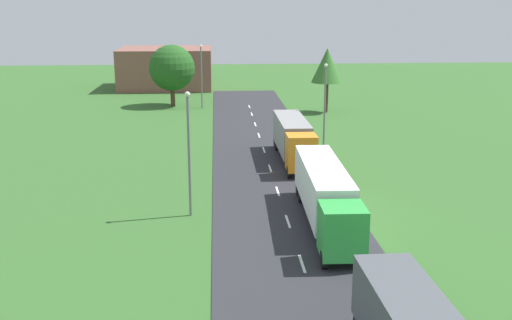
{
  "coord_description": "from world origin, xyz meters",
  "views": [
    {
      "loc": [
        -4.61,
        -4.74,
        14.07
      ],
      "look_at": [
        -1.71,
        38.74,
        2.72
      ],
      "focal_mm": 42.36,
      "sensor_mm": 36.0,
      "label": 1
    }
  ],
  "objects_px": {
    "tree_birch": "(327,66)",
    "tree_maple": "(172,68)",
    "lamppost_second": "(189,148)",
    "lamppost_fourth": "(201,73)",
    "truck_third": "(293,138)",
    "distant_building": "(166,68)",
    "lamppost_third": "(325,101)",
    "truck_second": "(326,193)"
  },
  "relations": [
    {
      "from": "truck_third",
      "to": "distant_building",
      "type": "bearing_deg",
      "value": 106.67
    },
    {
      "from": "lamppost_fourth",
      "to": "tree_maple",
      "type": "height_order",
      "value": "lamppost_fourth"
    },
    {
      "from": "truck_third",
      "to": "lamppost_third",
      "type": "bearing_deg",
      "value": 56.91
    },
    {
      "from": "lamppost_third",
      "to": "tree_birch",
      "type": "bearing_deg",
      "value": 79.16
    },
    {
      "from": "lamppost_fourth",
      "to": "truck_third",
      "type": "bearing_deg",
      "value": -73.26
    },
    {
      "from": "lamppost_third",
      "to": "lamppost_fourth",
      "type": "height_order",
      "value": "lamppost_fourth"
    },
    {
      "from": "lamppost_second",
      "to": "tree_maple",
      "type": "xyz_separation_m",
      "value": [
        -4.23,
        45.96,
        0.58
      ]
    },
    {
      "from": "truck_third",
      "to": "lamppost_fourth",
      "type": "bearing_deg",
      "value": 106.74
    },
    {
      "from": "lamppost_second",
      "to": "tree_maple",
      "type": "height_order",
      "value": "tree_maple"
    },
    {
      "from": "lamppost_fourth",
      "to": "tree_maple",
      "type": "bearing_deg",
      "value": 150.63
    },
    {
      "from": "tree_maple",
      "to": "distant_building",
      "type": "height_order",
      "value": "tree_maple"
    },
    {
      "from": "truck_second",
      "to": "lamppost_third",
      "type": "height_order",
      "value": "lamppost_third"
    },
    {
      "from": "truck_second",
      "to": "tree_maple",
      "type": "relative_size",
      "value": 1.68
    },
    {
      "from": "lamppost_third",
      "to": "lamppost_second",
      "type": "bearing_deg",
      "value": -122.38
    },
    {
      "from": "truck_third",
      "to": "tree_maple",
      "type": "bearing_deg",
      "value": 112.24
    },
    {
      "from": "lamppost_fourth",
      "to": "lamppost_second",
      "type": "bearing_deg",
      "value": -89.9
    },
    {
      "from": "truck_third",
      "to": "lamppost_fourth",
      "type": "xyz_separation_m",
      "value": [
        -8.89,
        29.56,
        2.61
      ]
    },
    {
      "from": "tree_maple",
      "to": "distant_building",
      "type": "bearing_deg",
      "value": 96.82
    },
    {
      "from": "tree_birch",
      "to": "lamppost_fourth",
      "type": "bearing_deg",
      "value": 165.52
    },
    {
      "from": "truck_third",
      "to": "tree_birch",
      "type": "xyz_separation_m",
      "value": [
        7.6,
        25.3,
        3.95
      ]
    },
    {
      "from": "lamppost_fourth",
      "to": "tree_maple",
      "type": "distance_m",
      "value": 4.79
    },
    {
      "from": "truck_second",
      "to": "lamppost_second",
      "type": "relative_size",
      "value": 1.68
    },
    {
      "from": "lamppost_second",
      "to": "tree_birch",
      "type": "bearing_deg",
      "value": 67.36
    },
    {
      "from": "truck_third",
      "to": "lamppost_fourth",
      "type": "height_order",
      "value": "lamppost_fourth"
    },
    {
      "from": "distant_building",
      "to": "tree_maple",
      "type": "bearing_deg",
      "value": -83.18
    },
    {
      "from": "tree_birch",
      "to": "distant_building",
      "type": "xyz_separation_m",
      "value": [
        -22.96,
        25.99,
        -2.8
      ]
    },
    {
      "from": "distant_building",
      "to": "tree_birch",
      "type": "bearing_deg",
      "value": -48.54
    },
    {
      "from": "truck_second",
      "to": "lamppost_fourth",
      "type": "bearing_deg",
      "value": 100.93
    },
    {
      "from": "distant_building",
      "to": "lamppost_second",
      "type": "bearing_deg",
      "value": -84.28
    },
    {
      "from": "lamppost_second",
      "to": "distant_building",
      "type": "bearing_deg",
      "value": 95.72
    },
    {
      "from": "lamppost_second",
      "to": "tree_birch",
      "type": "distance_m",
      "value": 42.67
    },
    {
      "from": "truck_third",
      "to": "lamppost_fourth",
      "type": "distance_m",
      "value": 30.98
    },
    {
      "from": "tree_birch",
      "to": "tree_maple",
      "type": "bearing_deg",
      "value": 162.28
    },
    {
      "from": "lamppost_second",
      "to": "tree_maple",
      "type": "distance_m",
      "value": 46.16
    },
    {
      "from": "truck_third",
      "to": "tree_maple",
      "type": "height_order",
      "value": "tree_maple"
    },
    {
      "from": "truck_second",
      "to": "tree_birch",
      "type": "xyz_separation_m",
      "value": [
        7.6,
        41.8,
        3.97
      ]
    },
    {
      "from": "lamppost_second",
      "to": "tree_birch",
      "type": "relative_size",
      "value": 1.01
    },
    {
      "from": "lamppost_third",
      "to": "tree_maple",
      "type": "distance_m",
      "value": 30.97
    },
    {
      "from": "lamppost_second",
      "to": "lamppost_fourth",
      "type": "relative_size",
      "value": 0.99
    },
    {
      "from": "lamppost_second",
      "to": "tree_maple",
      "type": "relative_size",
      "value": 1.0
    },
    {
      "from": "truck_second",
      "to": "lamppost_fourth",
      "type": "distance_m",
      "value": 46.99
    },
    {
      "from": "truck_third",
      "to": "lamppost_second",
      "type": "distance_m",
      "value": 16.79
    }
  ]
}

